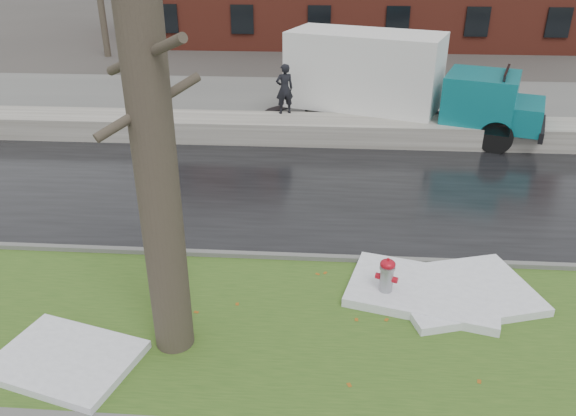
# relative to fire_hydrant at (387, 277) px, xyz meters

# --- Properties ---
(ground) EXTENTS (120.00, 120.00, 0.00)m
(ground) POSITION_rel_fire_hydrant_xyz_m (-1.61, 0.31, -0.51)
(ground) COLOR #47423D
(ground) RESTS_ON ground
(verge) EXTENTS (60.00, 4.50, 0.04)m
(verge) POSITION_rel_fire_hydrant_xyz_m (-1.61, -0.94, -0.49)
(verge) COLOR #304F1A
(verge) RESTS_ON ground
(road) EXTENTS (60.00, 7.00, 0.03)m
(road) POSITION_rel_fire_hydrant_xyz_m (-1.61, 4.81, -0.50)
(road) COLOR black
(road) RESTS_ON ground
(parking_lot) EXTENTS (60.00, 9.00, 0.03)m
(parking_lot) POSITION_rel_fire_hydrant_xyz_m (-1.61, 13.31, -0.50)
(parking_lot) COLOR slate
(parking_lot) RESTS_ON ground
(curb) EXTENTS (60.00, 0.15, 0.14)m
(curb) POSITION_rel_fire_hydrant_xyz_m (-1.61, 1.31, -0.44)
(curb) COLOR slate
(curb) RESTS_ON ground
(snowbank) EXTENTS (60.00, 1.60, 0.75)m
(snowbank) POSITION_rel_fire_hydrant_xyz_m (-1.61, 9.01, -0.14)
(snowbank) COLOR #BAB5AA
(snowbank) RESTS_ON ground
(fire_hydrant) EXTENTS (0.44, 0.41, 0.88)m
(fire_hydrant) POSITION_rel_fire_hydrant_xyz_m (0.00, 0.00, 0.00)
(fire_hydrant) COLOR #919298
(fire_hydrant) RESTS_ON verge
(tree) EXTENTS (1.57, 1.74, 8.03)m
(tree) POSITION_rel_fire_hydrant_xyz_m (-3.68, -1.54, 3.57)
(tree) COLOR brown
(tree) RESTS_ON verge
(box_truck) EXTENTS (9.86, 4.93, 3.30)m
(box_truck) POSITION_rel_fire_hydrant_xyz_m (1.03, 10.38, 1.23)
(box_truck) COLOR black
(box_truck) RESTS_ON ground
(worker) EXTENTS (0.71, 0.60, 1.68)m
(worker) POSITION_rel_fire_hydrant_xyz_m (-2.66, 9.61, 1.08)
(worker) COLOR black
(worker) RESTS_ON snowbank
(snow_patch_near) EXTENTS (3.06, 2.65, 0.16)m
(snow_patch_near) POSITION_rel_fire_hydrant_xyz_m (1.49, 0.21, -0.39)
(snow_patch_near) COLOR white
(snow_patch_near) RESTS_ON verge
(snow_patch_far) EXTENTS (2.55, 2.13, 0.14)m
(snow_patch_far) POSITION_rel_fire_hydrant_xyz_m (-5.32, -2.19, -0.40)
(snow_patch_far) COLOR white
(snow_patch_far) RESTS_ON verge
(snow_patch_side) EXTENTS (3.17, 2.45, 0.18)m
(snow_patch_side) POSITION_rel_fire_hydrant_xyz_m (0.75, 0.17, -0.38)
(snow_patch_side) COLOR white
(snow_patch_side) RESTS_ON verge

